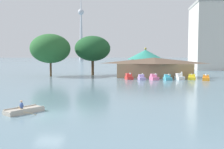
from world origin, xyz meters
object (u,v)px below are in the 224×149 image
Objects in this scene: shoreline_tree_tall_left at (50,49)px; distant_broadcast_tower at (81,23)px; pedal_boat_yellow at (192,78)px; pedal_boat_orange at (206,78)px; rowboat_with_rower at (24,110)px; background_building_block at (221,36)px; green_roof_pavilion at (145,60)px; boathouse at (154,67)px; pedal_boat_lavender at (141,78)px; pedal_boat_white at (179,77)px; pedal_boat_red at (129,77)px; shoreline_tree_mid at (93,49)px; pedal_boat_pink at (154,77)px; pedal_boat_cyan at (168,78)px.

distant_broadcast_tower is (-52.34, 268.77, 42.26)m from shoreline_tree_tall_left.
pedal_boat_yellow is 3.21m from pedal_boat_orange.
distant_broadcast_tower reaches higher than rowboat_with_rower.
green_roof_pavilion is at bearing -136.67° from background_building_block.
background_building_block is (44.06, 84.64, 13.10)m from rowboat_with_rower.
pedal_boat_orange is 0.24× the size of green_roof_pavilion.
boathouse reaches higher than pedal_boat_orange.
pedal_boat_lavender is 0.89× the size of pedal_boat_yellow.
boathouse reaches higher than pedal_boat_lavender.
pedal_boat_white is 0.13× the size of boathouse.
shoreline_tree_tall_left reaches higher than pedal_boat_red.
shoreline_tree_tall_left is at bearing -151.57° from shoreline_tree_mid.
pedal_boat_lavender is 0.91× the size of pedal_boat_orange.
pedal_boat_lavender is at bearing -100.21° from pedal_boat_pink.
rowboat_with_rower is at bearing -22.37° from pedal_boat_orange.
background_building_block is (29.78, 49.85, 12.80)m from pedal_boat_pink.
pedal_boat_yellow is 0.02× the size of distant_broadcast_tower.
pedal_boat_pink is at bearing -93.68° from boathouse.
pedal_boat_red is at bearing -79.75° from pedal_boat_orange.
rowboat_with_rower is 42.75m from pedal_boat_yellow.
pedal_boat_yellow is 0.10× the size of background_building_block.
shoreline_tree_mid is (-13.41, 12.82, 6.96)m from pedal_boat_lavender.
background_building_block is at bearing 173.96° from pedal_boat_orange.
pedal_boat_yellow is at bearing 94.40° from pedal_boat_cyan.
pedal_boat_yellow is 292.15m from distant_broadcast_tower.
pedal_boat_orange is 38.96m from shoreline_tree_tall_left.
pedal_boat_orange reaches higher than pedal_boat_cyan.
pedal_boat_cyan is 0.02× the size of distant_broadcast_tower.
rowboat_with_rower is 1.38× the size of pedal_boat_orange.
pedal_boat_pink is 28.17m from shoreline_tree_tall_left.
pedal_boat_orange is (16.86, -1.17, -0.04)m from pedal_boat_red.
green_roof_pavilion is at bearing 97.44° from boathouse.
pedal_boat_cyan is at bearing -62.14° from pedal_boat_yellow.
green_roof_pavilion is at bearing -134.89° from pedal_boat_orange.
green_roof_pavilion reaches higher than pedal_boat_red.
pedal_boat_white is 0.94× the size of pedal_boat_yellow.
pedal_boat_red is 17.31m from shoreline_tree_mid.
rowboat_with_rower is at bearing -87.64° from shoreline_tree_mid.
pedal_boat_cyan is 7.72m from boathouse.
pedal_boat_orange is at bearing 67.96° from pedal_boat_red.
boathouse is 18.27m from shoreline_tree_mid.
boathouse is (-5.37, 5.52, 2.03)m from pedal_boat_white.
pedal_boat_white reaches higher than pedal_boat_yellow.
boathouse reaches higher than pedal_boat_white.
pedal_boat_red is 0.10× the size of background_building_block.
pedal_boat_yellow is at bearing -24.30° from shoreline_tree_mid.
pedal_boat_pink is 290.98m from distant_broadcast_tower.
distant_broadcast_tower is (-75.94, 276.08, 49.07)m from pedal_boat_lavender.
boathouse is 53.14m from background_building_block.
boathouse is (-2.53, 6.98, 2.11)m from pedal_boat_cyan.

